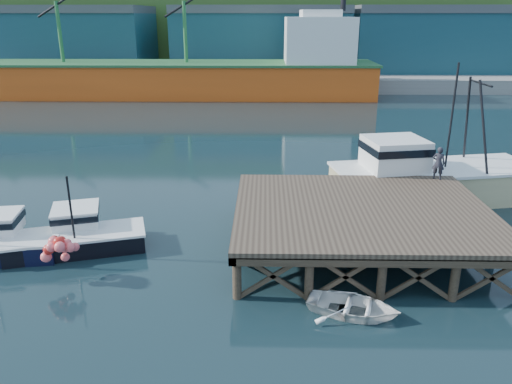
{
  "coord_description": "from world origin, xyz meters",
  "views": [
    {
      "loc": [
        0.89,
        -22.1,
        10.69
      ],
      "look_at": [
        0.43,
        2.0,
        2.14
      ],
      "focal_mm": 35.0,
      "sensor_mm": 36.0,
      "label": 1
    }
  ],
  "objects_px": {
    "boat_black": "(76,235)",
    "trawler": "(431,173)",
    "dinghy": "(353,306)",
    "dockworker": "(438,163)"
  },
  "relations": [
    {
      "from": "boat_black",
      "to": "dinghy",
      "type": "bearing_deg",
      "value": -40.06
    },
    {
      "from": "boat_black",
      "to": "trawler",
      "type": "height_order",
      "value": "trawler"
    },
    {
      "from": "trawler",
      "to": "dockworker",
      "type": "height_order",
      "value": "trawler"
    },
    {
      "from": "dinghy",
      "to": "dockworker",
      "type": "relative_size",
      "value": 1.9
    },
    {
      "from": "boat_black",
      "to": "dinghy",
      "type": "height_order",
      "value": "boat_black"
    },
    {
      "from": "dockworker",
      "to": "trawler",
      "type": "bearing_deg",
      "value": -78.61
    },
    {
      "from": "boat_black",
      "to": "dockworker",
      "type": "distance_m",
      "value": 19.33
    },
    {
      "from": "trawler",
      "to": "dinghy",
      "type": "bearing_deg",
      "value": -128.32
    },
    {
      "from": "dockworker",
      "to": "dinghy",
      "type": "bearing_deg",
      "value": 81.49
    },
    {
      "from": "trawler",
      "to": "dinghy",
      "type": "xyz_separation_m",
      "value": [
        -6.66,
        -12.67,
        -1.33
      ]
    }
  ]
}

